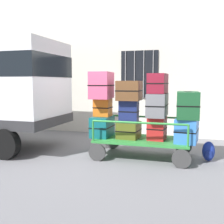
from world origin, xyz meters
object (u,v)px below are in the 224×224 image
at_px(suitcase_midleft_bottom, 129,130).
at_px(suitcase_midright_middle, 188,105).
at_px(suitcase_midright_bottom, 187,130).
at_px(luggage_cart, 142,142).
at_px(suitcase_midleft_top, 129,91).
at_px(suitcase_center_top, 158,83).
at_px(suitcase_center_bottom, 157,128).
at_px(suitcase_center_middle, 158,105).
at_px(suitcase_left_top, 102,85).
at_px(suitcase_midleft_middle, 129,111).
at_px(suitcase_left_middle, 103,107).
at_px(backpack, 208,151).
at_px(suitcase_left_bottom, 102,127).

bearing_deg(suitcase_midleft_bottom, suitcase_midright_middle, 0.10).
bearing_deg(suitcase_midleft_bottom, suitcase_midright_bottom, -1.12).
bearing_deg(suitcase_midright_bottom, suitcase_midleft_bottom, 178.88).
relative_size(luggage_cart, suitcase_midleft_top, 3.65).
height_order(luggage_cart, suitcase_center_top, suitcase_center_top).
relative_size(suitcase_midleft_bottom, suitcase_midright_middle, 0.62).
xyz_separation_m(suitcase_center_bottom, suitcase_midright_bottom, (0.66, -0.02, -0.00)).
bearing_deg(suitcase_center_middle, suitcase_center_top, -90.00).
relative_size(suitcase_center_top, suitcase_midright_middle, 0.63).
xyz_separation_m(suitcase_center_top, suitcase_midright_bottom, (0.66, -0.03, -1.02)).
height_order(luggage_cart, suitcase_midright_middle, suitcase_midright_middle).
bearing_deg(suitcase_center_middle, suitcase_midright_bottom, -4.10).
bearing_deg(suitcase_center_top, suitcase_left_top, -178.08).
bearing_deg(suitcase_center_top, suitcase_midleft_bottom, 179.96).
bearing_deg(suitcase_midright_bottom, suitcase_center_top, 177.80).
relative_size(suitcase_midleft_middle, suitcase_center_bottom, 0.94).
height_order(suitcase_midleft_top, suitcase_center_top, suitcase_center_top).
relative_size(suitcase_left_middle, suitcase_midright_bottom, 0.53).
xyz_separation_m(suitcase_midleft_middle, suitcase_midright_bottom, (1.31, -0.01, -0.37)).
height_order(luggage_cart, suitcase_midleft_top, suitcase_midleft_top).
bearing_deg(backpack, suitcase_left_bottom, -176.88).
relative_size(suitcase_left_top, suitcase_midleft_bottom, 1.33).
bearing_deg(suitcase_center_middle, suitcase_left_bottom, -178.34).
height_order(suitcase_midleft_middle, suitcase_center_top, suitcase_center_top).
xyz_separation_m(suitcase_center_top, backpack, (1.13, 0.12, -1.50)).
bearing_deg(suitcase_center_middle, suitcase_midright_middle, -1.66).
bearing_deg(suitcase_midright_middle, suitcase_center_middle, 178.34).
xyz_separation_m(luggage_cart, suitcase_center_bottom, (0.33, 0.00, 0.34)).
distance_m(suitcase_center_top, backpack, 1.88).
relative_size(suitcase_left_top, suitcase_midright_bottom, 0.96).
xyz_separation_m(suitcase_midleft_top, suitcase_midright_bottom, (1.31, -0.05, -0.85)).
distance_m(suitcase_left_middle, suitcase_center_middle, 1.32).
height_order(suitcase_midright_bottom, suitcase_midright_middle, suitcase_midright_middle).
bearing_deg(suitcase_center_top, suitcase_center_middle, 90.00).
height_order(suitcase_left_bottom, suitcase_midleft_top, suitcase_midleft_top).
xyz_separation_m(luggage_cart, suitcase_left_top, (-0.99, -0.04, 1.31)).
height_order(suitcase_left_bottom, suitcase_midright_bottom, suitcase_midright_bottom).
bearing_deg(suitcase_center_bottom, suitcase_left_top, -178.27).
distance_m(suitcase_midleft_bottom, suitcase_midright_middle, 1.46).
relative_size(luggage_cart, suitcase_midleft_bottom, 3.77).
distance_m(suitcase_midleft_top, suitcase_midright_middle, 1.35).
height_order(suitcase_midleft_top, backpack, suitcase_midleft_top).
height_order(suitcase_left_bottom, suitcase_center_middle, suitcase_center_middle).
xyz_separation_m(suitcase_left_top, suitcase_midright_bottom, (1.97, 0.02, -0.97)).
xyz_separation_m(suitcase_midleft_middle, suitcase_center_middle, (0.66, 0.04, 0.16)).
relative_size(suitcase_center_bottom, suitcase_midright_bottom, 0.66).
height_order(luggage_cart, suitcase_left_middle, suitcase_left_middle).
xyz_separation_m(suitcase_center_middle, suitcase_midright_middle, (0.66, -0.02, 0.02)).
distance_m(suitcase_center_bottom, backpack, 1.24).
distance_m(suitcase_left_middle, backpack, 2.61).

